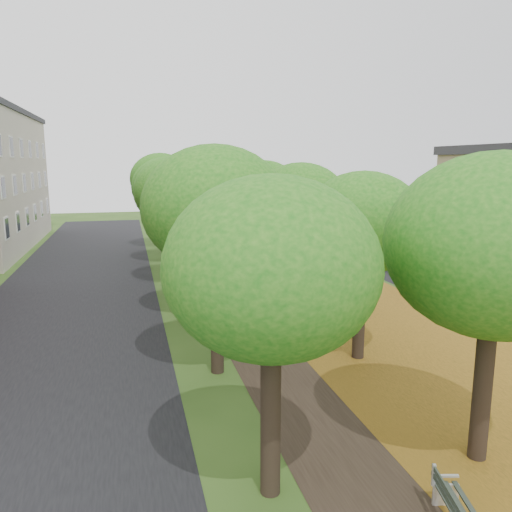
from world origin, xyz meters
TOP-DOWN VIEW (x-y plane):
  - ground at (0.00, 0.00)m, footprint 120.00×120.00m
  - street_asphalt at (-7.50, 15.00)m, footprint 8.00×70.00m
  - footpath at (0.00, 15.00)m, footprint 3.20×70.00m
  - leaf_verge at (5.00, 15.00)m, footprint 7.50×70.00m
  - parking_lot at (13.50, 16.00)m, footprint 9.00×16.00m
  - tree_row_west at (-2.20, 15.00)m, footprint 4.20×34.20m
  - tree_row_east at (2.60, 15.00)m, footprint 4.20×34.20m
  - car_silver at (11.55, 10.76)m, footprint 4.11×2.51m
  - car_red at (11.00, 11.83)m, footprint 4.79×2.87m
  - car_grey at (12.12, 14.39)m, footprint 4.72×2.45m
  - car_white at (11.52, 19.23)m, footprint 5.12×2.79m

SIDE VIEW (x-z plane):
  - ground at x=0.00m, z-range 0.00..0.00m
  - street_asphalt at x=-7.50m, z-range 0.00..0.01m
  - parking_lot at x=13.50m, z-range 0.00..0.01m
  - footpath at x=0.00m, z-range 0.00..0.01m
  - leaf_verge at x=5.00m, z-range 0.00..0.01m
  - car_grey at x=12.12m, z-range 0.00..1.31m
  - car_silver at x=11.55m, z-range 0.00..1.31m
  - car_white at x=11.52m, z-range 0.00..1.36m
  - car_red at x=11.00m, z-range 0.00..1.49m
  - tree_row_west at x=-2.20m, z-range 1.50..8.12m
  - tree_row_east at x=2.60m, z-range 1.50..8.12m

